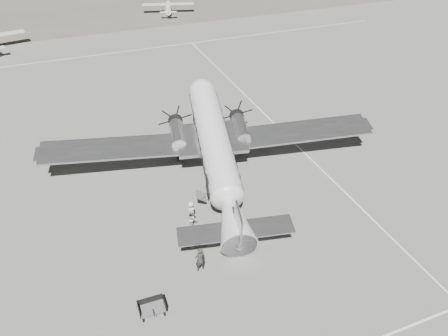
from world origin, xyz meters
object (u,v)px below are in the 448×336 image
at_px(passenger, 191,211).
at_px(ground_crew, 200,259).
at_px(ramp_agent, 192,219).
at_px(baggage_cart_near, 195,237).
at_px(dc3_airliner, 215,149).
at_px(baggage_cart_far, 152,308).
at_px(light_plane_right, 168,8).

bearing_deg(passenger, ground_crew, 151.90).
bearing_deg(ramp_agent, passenger, -7.68).
bearing_deg(baggage_cart_near, ground_crew, -91.94).
relative_size(dc3_airliner, ramp_agent, 18.35).
distance_m(baggage_cart_far, ramp_agent, 8.16).
relative_size(dc3_airliner, baggage_cart_near, 17.39).
relative_size(dc3_airliner, ground_crew, 15.14).
bearing_deg(baggage_cart_far, ground_crew, 31.56).
bearing_deg(baggage_cart_far, baggage_cart_near, 49.34).
bearing_deg(passenger, dc3_airliner, -55.71).
relative_size(light_plane_right, baggage_cart_far, 5.67).
height_order(light_plane_right, passenger, light_plane_right).
distance_m(light_plane_right, ramp_agent, 60.10).
distance_m(dc3_airliner, ramp_agent, 7.13).
bearing_deg(dc3_airliner, ramp_agent, -114.15).
height_order(dc3_airliner, light_plane_right, dc3_airliner).
distance_m(dc3_airliner, light_plane_right, 53.85).
height_order(baggage_cart_near, ramp_agent, ramp_agent).
xyz_separation_m(baggage_cart_far, ramp_agent, (4.80, 6.59, 0.34)).
xyz_separation_m(ground_crew, passenger, (1.06, 5.18, -0.15)).
distance_m(dc3_airliner, baggage_cart_near, 8.70).
relative_size(baggage_cart_near, ramp_agent, 1.06).
height_order(baggage_cart_near, passenger, passenger).
bearing_deg(ground_crew, baggage_cart_far, 23.52).
relative_size(dc3_airliner, light_plane_right, 3.11).
bearing_deg(baggage_cart_far, ramp_agent, 55.28).
xyz_separation_m(light_plane_right, baggage_cart_far, (-19.34, -64.90, -0.53)).
bearing_deg(passenger, baggage_cart_near, 151.90).
xyz_separation_m(dc3_airliner, ground_crew, (-4.86, -9.84, -1.89)).
bearing_deg(light_plane_right, ramp_agent, -88.57).
bearing_deg(ground_crew, passenger, -108.23).
bearing_deg(light_plane_right, baggage_cart_near, -88.51).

